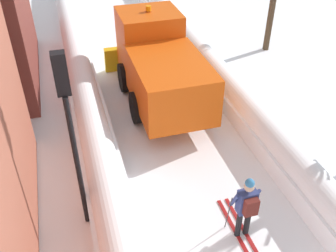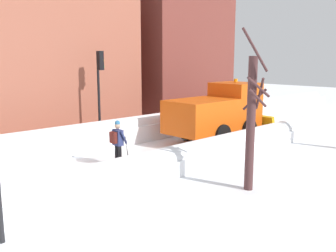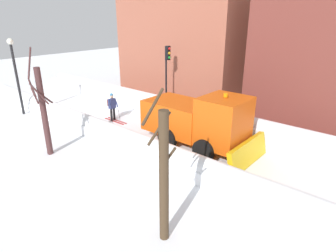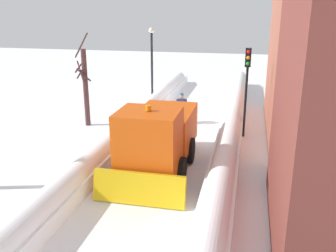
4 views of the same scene
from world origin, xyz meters
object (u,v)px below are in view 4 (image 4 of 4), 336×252
(skier, at_px, (182,107))
(traffic_light_pole, at_px, (247,76))
(plow_truck, at_px, (158,136))
(street_lamp, at_px, (152,54))
(bare_tree_near, at_px, (85,86))

(skier, bearing_deg, traffic_light_pole, 155.66)
(plow_truck, distance_m, street_lamp, 12.81)
(traffic_light_pole, relative_size, street_lamp, 0.90)
(skier, distance_m, bare_tree_near, 5.48)
(traffic_light_pole, xyz_separation_m, street_lamp, (6.76, -7.26, 0.03))
(skier, relative_size, traffic_light_pole, 0.40)
(plow_truck, height_order, traffic_light_pole, traffic_light_pole)
(plow_truck, relative_size, street_lamp, 1.19)
(skier, bearing_deg, plow_truck, 92.19)
(plow_truck, relative_size, bare_tree_near, 1.17)
(skier, relative_size, bare_tree_near, 0.35)
(plow_truck, distance_m, bare_tree_near, 7.46)
(skier, distance_m, street_lamp, 6.88)
(street_lamp, height_order, bare_tree_near, bare_tree_near)
(plow_truck, xyz_separation_m, traffic_light_pole, (-3.28, -4.94, 1.69))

